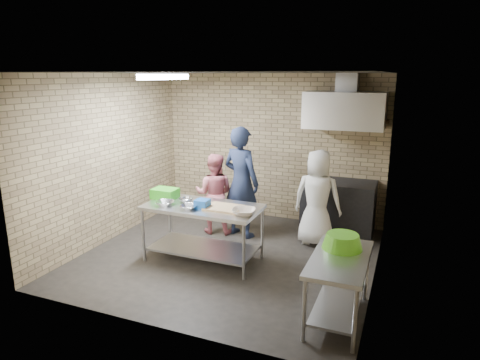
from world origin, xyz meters
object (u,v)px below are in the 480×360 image
at_px(blue_tub, 202,204).
at_px(man_navy, 241,182).
at_px(green_crate, 165,193).
at_px(woman_pink, 214,194).
at_px(woman_white, 317,198).
at_px(prep_table, 203,233).
at_px(green_basin, 342,241).
at_px(bottle_green, 374,116).
at_px(stove, 338,207).
at_px(side_counter, 338,288).

relative_size(blue_tub, man_navy, 0.10).
height_order(green_crate, man_navy, man_navy).
xyz_separation_m(woman_pink, woman_white, (1.75, 0.13, 0.08)).
relative_size(prep_table, green_basin, 3.65).
xyz_separation_m(blue_tub, woman_white, (1.37, 1.32, -0.12)).
xyz_separation_m(green_basin, bottle_green, (0.02, 2.74, 1.18)).
bearing_deg(stove, woman_white, -109.13).
xyz_separation_m(bottle_green, woman_white, (-0.69, -0.92, -1.24)).
xyz_separation_m(blue_tub, green_basin, (2.03, -0.50, -0.06)).
distance_m(blue_tub, green_basin, 2.09).
height_order(side_counter, green_basin, green_basin).
bearing_deg(green_crate, man_navy, 49.93).
bearing_deg(woman_pink, bottle_green, -169.56).
bearing_deg(green_basin, green_crate, 165.55).
xyz_separation_m(prep_table, side_counter, (2.10, -0.85, -0.04)).
height_order(green_basin, bottle_green, bottle_green).
bearing_deg(bottle_green, woman_white, -126.69).
bearing_deg(woman_white, bottle_green, -125.15).
bearing_deg(woman_pink, stove, -170.68).
relative_size(bottle_green, man_navy, 0.08).
xyz_separation_m(green_crate, woman_pink, (0.37, 0.97, -0.22)).
xyz_separation_m(prep_table, woman_pink, (-0.33, 1.09, 0.27)).
relative_size(blue_tub, woman_white, 0.12).
xyz_separation_m(prep_table, stove, (1.65, 1.90, 0.03)).
xyz_separation_m(blue_tub, bottle_green, (2.05, 2.24, 1.12)).
bearing_deg(woman_pink, green_crate, 56.49).
distance_m(blue_tub, woman_white, 1.90).
bearing_deg(man_navy, blue_tub, 101.98).
height_order(man_navy, woman_white, man_navy).
height_order(side_counter, woman_white, woman_white).
height_order(green_basin, woman_pink, woman_pink).
height_order(bottle_green, woman_white, bottle_green).
bearing_deg(green_crate, green_basin, -14.45).
bearing_deg(side_counter, blue_tub, 160.00).
distance_m(side_counter, woman_white, 2.22).
distance_m(green_basin, woman_white, 1.94).
relative_size(prep_table, green_crate, 4.50).
relative_size(man_navy, woman_pink, 1.35).
distance_m(stove, woman_pink, 2.16).
bearing_deg(green_basin, stove, 99.76).
distance_m(green_crate, man_navy, 1.32).
relative_size(stove, blue_tub, 6.44).
bearing_deg(bottle_green, woman_pink, -156.67).
height_order(stove, blue_tub, blue_tub).
height_order(side_counter, man_navy, man_navy).
distance_m(stove, blue_tub, 2.60).
bearing_deg(prep_table, bottle_green, 45.57).
bearing_deg(man_navy, bottle_green, -135.97).
relative_size(green_basin, woman_pink, 0.33).
height_order(stove, bottle_green, bottle_green).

